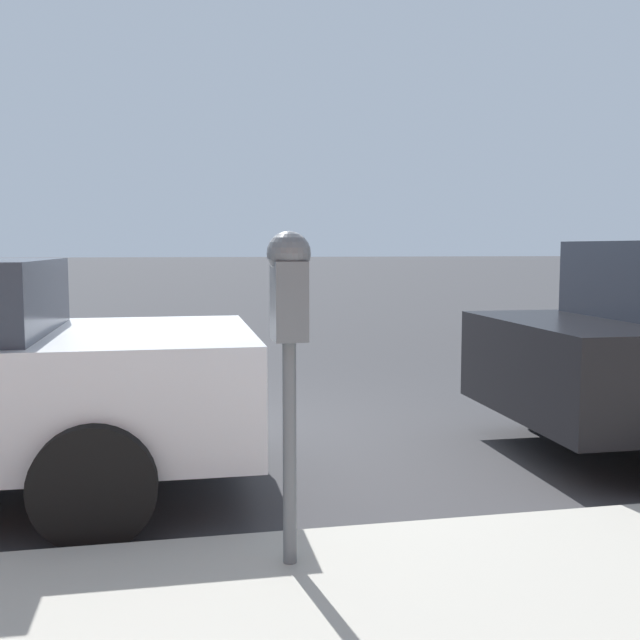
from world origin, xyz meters
TOP-DOWN VIEW (x-y plane):
  - ground_plane at (0.00, 0.00)m, footprint 220.00×220.00m
  - parking_meter at (-2.57, -0.06)m, footprint 0.21×0.19m

SIDE VIEW (x-z plane):
  - ground_plane at x=0.00m, z-range 0.00..0.00m
  - parking_meter at x=-2.57m, z-range 0.51..1.97m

